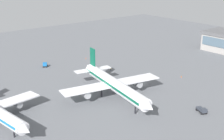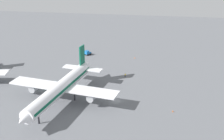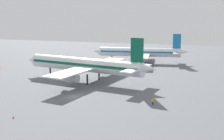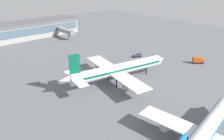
# 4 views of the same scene
# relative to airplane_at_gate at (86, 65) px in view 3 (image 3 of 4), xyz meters

# --- Properties ---
(ground) EXTENTS (288.00, 288.00, 0.00)m
(ground) POSITION_rel_airplane_at_gate_xyz_m (4.02, -18.59, -5.55)
(ground) COLOR slate
(airplane_at_gate) EXTENTS (49.91, 40.50, 15.26)m
(airplane_at_gate) POSITION_rel_airplane_at_gate_xyz_m (0.00, 0.00, 0.00)
(airplane_at_gate) COLOR white
(airplane_at_gate) RESTS_ON ground
(airplane_taxiing) EXTENTS (43.68, 35.30, 13.31)m
(airplane_taxiing) POSITION_rel_airplane_at_gate_xyz_m (9.32, 42.88, -0.71)
(airplane_taxiing) COLOR white
(airplane_taxiing) RESTS_ON ground
(ground_crew_worker) EXTENTS (0.58, 0.39, 1.67)m
(ground_crew_worker) POSITION_rel_airplane_at_gate_xyz_m (25.92, -19.53, -4.70)
(ground_crew_worker) COLOR #1E2338
(ground_crew_worker) RESTS_ON ground
(safety_cone_mid_apron) EXTENTS (0.44, 0.44, 0.60)m
(safety_cone_mid_apron) POSITION_rel_airplane_at_gate_xyz_m (-1.47, -38.48, -5.25)
(safety_cone_mid_apron) COLOR #EA590C
(safety_cone_mid_apron) RESTS_ON ground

